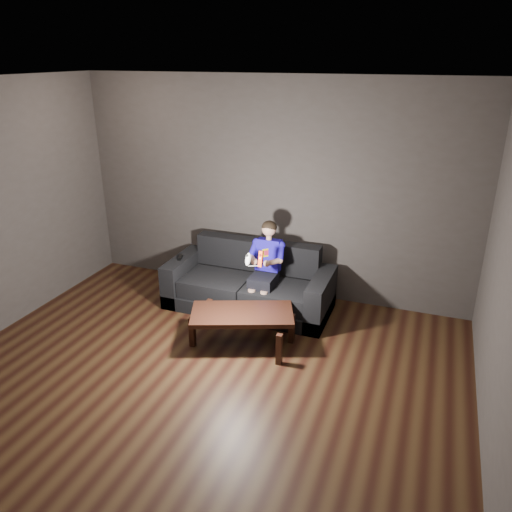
% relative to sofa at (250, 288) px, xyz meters
% --- Properties ---
extents(floor, '(5.00, 5.00, 0.00)m').
position_rel_sofa_xyz_m(floor, '(0.08, -1.94, -0.25)').
color(floor, black).
rests_on(floor, ground).
extents(back_wall, '(5.00, 0.04, 2.70)m').
position_rel_sofa_xyz_m(back_wall, '(0.08, 0.56, 1.10)').
color(back_wall, '#3C3634').
rests_on(back_wall, ground).
extents(ceiling, '(5.00, 5.00, 0.02)m').
position_rel_sofa_xyz_m(ceiling, '(0.08, -1.94, 2.45)').
color(ceiling, silver).
rests_on(ceiling, back_wall).
extents(sofa, '(1.98, 0.86, 0.77)m').
position_rel_sofa_xyz_m(sofa, '(0.00, 0.00, 0.00)').
color(sofa, black).
rests_on(sofa, floor).
extents(child, '(0.42, 0.52, 1.04)m').
position_rel_sofa_xyz_m(child, '(0.23, -0.05, 0.41)').
color(child, black).
rests_on(child, sofa).
extents(wii_remote_red, '(0.05, 0.07, 0.18)m').
position_rel_sofa_xyz_m(wii_remote_red, '(0.31, -0.45, 0.60)').
color(wii_remote_red, '#E84418').
rests_on(wii_remote_red, child).
extents(nunchuk_white, '(0.08, 0.11, 0.16)m').
position_rel_sofa_xyz_m(nunchuk_white, '(0.16, -0.45, 0.57)').
color(nunchuk_white, white).
rests_on(nunchuk_white, child).
extents(wii_remote_black, '(0.08, 0.16, 0.03)m').
position_rel_sofa_xyz_m(wii_remote_black, '(-0.89, -0.07, 0.31)').
color(wii_remote_black, black).
rests_on(wii_remote_black, sofa).
extents(coffee_table, '(1.18, 0.88, 0.39)m').
position_rel_sofa_xyz_m(coffee_table, '(0.24, -0.84, 0.09)').
color(coffee_table, black).
rests_on(coffee_table, floor).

